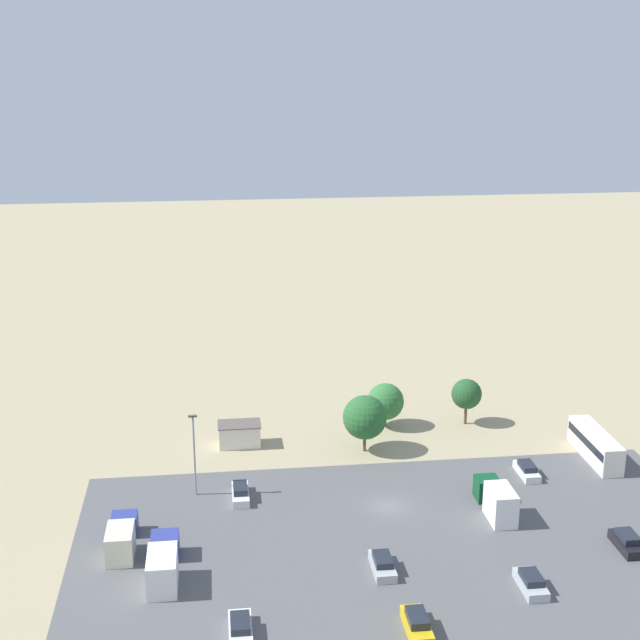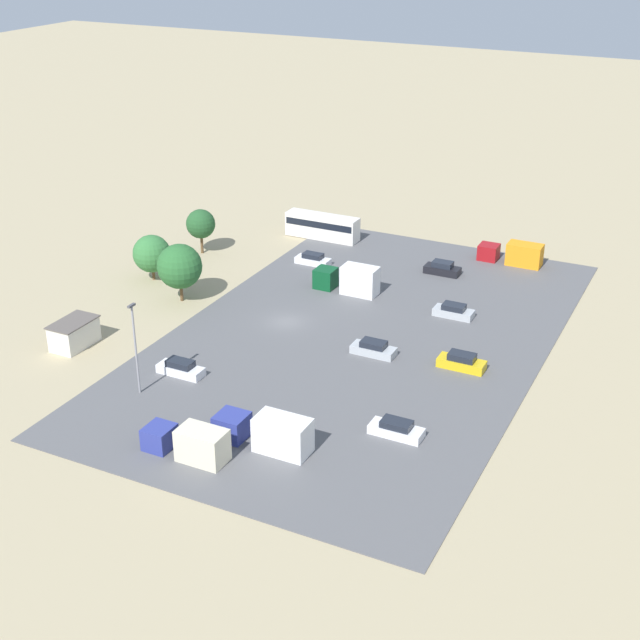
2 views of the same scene
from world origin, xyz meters
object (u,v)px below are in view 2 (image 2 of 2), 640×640
parked_truck_1 (190,443)px  parked_truck_3 (268,432)px  parked_car_3 (396,429)px  parked_truck_0 (350,280)px  parked_car_2 (442,269)px  parked_car_4 (181,369)px  parked_car_5 (462,362)px  parked_truck_2 (514,254)px  shed_building (74,334)px  parked_car_6 (454,311)px  parked_car_1 (313,260)px  bus (322,226)px  parked_car_0 (373,349)px

parked_truck_1 → parked_truck_3: parked_truck_3 is taller
parked_car_3 → parked_truck_0: bearing=31.9°
parked_truck_0 → parked_car_3: bearing=-148.1°
parked_car_2 → parked_car_4: 38.48m
parked_car_5 → parked_truck_0: (-12.23, -17.67, 0.88)m
parked_truck_3 → parked_truck_2: bearing=-8.3°
shed_building → parked_truck_3: parked_truck_3 is taller
parked_truck_0 → parked_truck_3: parked_truck_0 is taller
parked_car_6 → parked_truck_3: (31.80, -5.63, 0.82)m
parked_car_2 → parked_truck_1: bearing=-6.6°
parked_car_6 → parked_truck_2: size_ratio=0.55×
parked_car_6 → parked_truck_0: parked_truck_0 is taller
shed_building → parked_car_2: shed_building is taller
parked_truck_0 → parked_car_1: bearing=52.7°
parked_car_5 → parked_truck_3: parked_truck_3 is taller
shed_building → bus: size_ratio=0.50×
parked_truck_1 → bus: bearing=14.5°
parked_car_1 → parked_car_4: parked_car_4 is taller
parked_car_5 → parked_truck_0: size_ratio=0.61×
bus → parked_car_4: (40.75, 4.68, -1.11)m
parked_car_1 → parked_truck_2: size_ratio=0.56×
parked_car_0 → parked_car_5: bearing=97.1°
bus → parked_truck_0: size_ratio=1.32×
parked_car_0 → parked_truck_1: 24.44m
parked_car_3 → parked_truck_2: (-43.85, -1.61, 0.70)m
parked_car_1 → parked_truck_1: (42.96, 10.27, 0.71)m
bus → parked_truck_3: (48.06, 18.54, -0.32)m
parked_car_5 → parked_truck_0: parked_truck_0 is taller
parked_car_2 → parked_car_3: parked_car_2 is taller
parked_car_6 → parked_truck_3: size_ratio=0.51×
parked_car_6 → parked_truck_0: bearing=85.4°
parked_car_6 → parked_truck_3: 32.31m
parked_car_5 → parked_truck_2: size_ratio=0.59×
parked_truck_1 → shed_building: bearing=62.0°
parked_car_2 → parked_car_5: parked_car_2 is taller
parked_car_1 → parked_truck_3: 41.81m
parked_car_6 → parked_truck_2: 18.62m
bus → parked_car_5: 39.74m
shed_building → parked_car_4: (0.39, 13.40, -0.68)m
parked_car_5 → parked_truck_0: 21.51m
parked_truck_0 → shed_building: bearing=141.8°
shed_building → parked_car_5: shed_building is taller
parked_car_0 → parked_truck_0: 15.97m
shed_building → parked_car_2: bearing=142.0°
parked_truck_3 → parked_truck_1: bearing=128.7°
bus → parked_car_1: bus is taller
bus → parked_car_0: 34.75m
parked_car_3 → parked_truck_1: parked_truck_1 is taller
parked_car_5 → parked_car_4: bearing=-61.0°
parked_car_3 → parked_truck_3: bearing=125.8°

